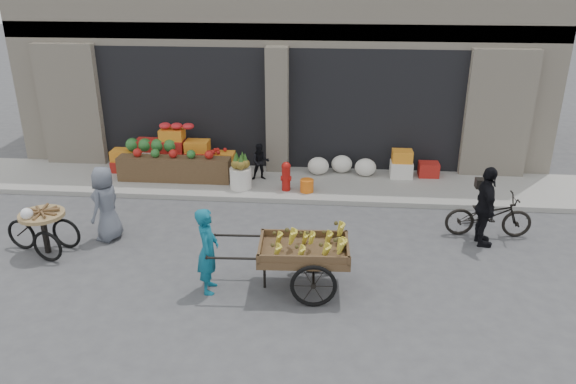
# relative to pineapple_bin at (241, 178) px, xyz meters

# --- Properties ---
(ground) EXTENTS (80.00, 80.00, 0.00)m
(ground) POSITION_rel_pineapple_bin_xyz_m (0.75, -3.60, -0.37)
(ground) COLOR #424244
(ground) RESTS_ON ground
(sidewalk) EXTENTS (18.00, 2.20, 0.12)m
(sidewalk) POSITION_rel_pineapple_bin_xyz_m (0.75, 0.50, -0.31)
(sidewalk) COLOR gray
(sidewalk) RESTS_ON ground
(building) EXTENTS (14.00, 6.45, 7.00)m
(building) POSITION_rel_pineapple_bin_xyz_m (0.75, 4.43, 3.00)
(building) COLOR beige
(building) RESTS_ON ground
(fruit_display) EXTENTS (3.10, 1.12, 1.24)m
(fruit_display) POSITION_rel_pineapple_bin_xyz_m (-1.73, 0.78, 0.30)
(fruit_display) COLOR #A81D17
(fruit_display) RESTS_ON sidewalk
(pineapple_bin) EXTENTS (0.52, 0.52, 0.50)m
(pineapple_bin) POSITION_rel_pineapple_bin_xyz_m (0.00, 0.00, 0.00)
(pineapple_bin) COLOR silver
(pineapple_bin) RESTS_ON sidewalk
(fire_hydrant) EXTENTS (0.22, 0.22, 0.71)m
(fire_hydrant) POSITION_rel_pineapple_bin_xyz_m (1.10, -0.05, 0.13)
(fire_hydrant) COLOR #A5140F
(fire_hydrant) RESTS_ON sidewalk
(orange_bucket) EXTENTS (0.32, 0.32, 0.30)m
(orange_bucket) POSITION_rel_pineapple_bin_xyz_m (1.60, -0.10, -0.10)
(orange_bucket) COLOR orange
(orange_bucket) RESTS_ON sidewalk
(right_bay_goods) EXTENTS (3.35, 0.60, 0.70)m
(right_bay_goods) POSITION_rel_pineapple_bin_xyz_m (3.36, 1.10, 0.04)
(right_bay_goods) COLOR silver
(right_bay_goods) RESTS_ON sidewalk
(seated_person) EXTENTS (0.51, 0.43, 0.93)m
(seated_person) POSITION_rel_pineapple_bin_xyz_m (0.40, 0.60, 0.21)
(seated_person) COLOR black
(seated_person) RESTS_ON sidewalk
(banana_cart) EXTENTS (2.62, 1.18, 1.07)m
(banana_cart) POSITION_rel_pineapple_bin_xyz_m (1.71, -4.17, 0.41)
(banana_cart) COLOR brown
(banana_cart) RESTS_ON ground
(vendor_woman) EXTENTS (0.41, 0.58, 1.52)m
(vendor_woman) POSITION_rel_pineapple_bin_xyz_m (0.18, -4.35, 0.39)
(vendor_woman) COLOR #0F5E78
(vendor_woman) RESTS_ON ground
(tricycle_cart) EXTENTS (1.46, 0.98, 0.95)m
(tricycle_cart) POSITION_rel_pineapple_bin_xyz_m (-3.22, -3.32, 0.20)
(tricycle_cart) COLOR #9E7F51
(tricycle_cart) RESTS_ON ground
(vendor_grey) EXTENTS (0.64, 0.84, 1.54)m
(vendor_grey) POSITION_rel_pineapple_bin_xyz_m (-2.25, -2.64, 0.40)
(vendor_grey) COLOR slate
(vendor_grey) RESTS_ON ground
(bicycle) EXTENTS (1.72, 0.62, 0.90)m
(bicycle) POSITION_rel_pineapple_bin_xyz_m (5.37, -1.84, 0.08)
(bicycle) COLOR black
(bicycle) RESTS_ON ground
(cyclist) EXTENTS (0.41, 0.95, 1.62)m
(cyclist) POSITION_rel_pineapple_bin_xyz_m (5.17, -2.24, 0.44)
(cyclist) COLOR black
(cyclist) RESTS_ON ground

